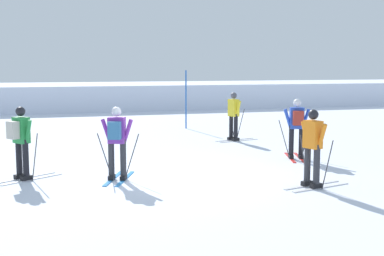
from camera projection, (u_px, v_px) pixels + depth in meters
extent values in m
plane|color=silver|center=(175.00, 176.00, 12.24)|extent=(120.00, 120.00, 0.00)
cube|color=silver|center=(94.00, 96.00, 32.13)|extent=(80.00, 7.56, 1.49)
cube|color=silver|center=(234.00, 140.00, 18.22)|extent=(1.57, 0.50, 0.02)
cube|color=silver|center=(239.00, 141.00, 17.98)|extent=(1.57, 0.50, 0.02)
cube|color=black|center=(231.00, 138.00, 18.13)|extent=(0.28, 0.18, 0.10)
cube|color=black|center=(236.00, 139.00, 17.89)|extent=(0.28, 0.18, 0.10)
cylinder|color=black|center=(231.00, 125.00, 18.07)|extent=(0.14, 0.14, 0.85)
cylinder|color=black|center=(236.00, 126.00, 17.84)|extent=(0.14, 0.14, 0.85)
cube|color=yellow|center=(234.00, 108.00, 17.88)|extent=(0.33, 0.43, 0.60)
cylinder|color=yellow|center=(230.00, 108.00, 18.10)|extent=(0.15, 0.27, 0.55)
cylinder|color=yellow|center=(238.00, 109.00, 17.68)|extent=(0.15, 0.27, 0.55)
sphere|color=#4C4C56|center=(234.00, 95.00, 17.83)|extent=(0.22, 0.22, 0.22)
cylinder|color=#38383D|center=(231.00, 124.00, 18.23)|extent=(0.14, 0.46, 1.16)
cylinder|color=#38383D|center=(240.00, 125.00, 17.77)|extent=(0.14, 0.46, 1.16)
cube|color=silver|center=(312.00, 185.00, 11.32)|extent=(1.57, 0.51, 0.02)
cube|color=silver|center=(321.00, 188.00, 11.09)|extent=(1.57, 0.51, 0.02)
cube|color=black|center=(307.00, 183.00, 11.24)|extent=(0.28, 0.18, 0.10)
cube|color=black|center=(316.00, 186.00, 11.00)|extent=(0.28, 0.18, 0.10)
cylinder|color=#2D2D33|center=(307.00, 162.00, 11.18)|extent=(0.14, 0.14, 0.85)
cylinder|color=#2D2D33|center=(317.00, 164.00, 10.94)|extent=(0.14, 0.14, 0.85)
cube|color=orange|center=(313.00, 134.00, 10.99)|extent=(0.33, 0.43, 0.60)
cylinder|color=orange|center=(305.00, 134.00, 11.21)|extent=(0.15, 0.27, 0.55)
cylinder|color=orange|center=(322.00, 136.00, 10.79)|extent=(0.15, 0.27, 0.55)
sphere|color=black|center=(313.00, 115.00, 10.93)|extent=(0.22, 0.22, 0.22)
cylinder|color=#38383D|center=(304.00, 160.00, 11.42)|extent=(0.10, 0.29, 1.10)
cylinder|color=#38383D|center=(327.00, 165.00, 10.81)|extent=(0.10, 0.29, 1.10)
cube|color=silver|center=(26.00, 178.00, 12.06)|extent=(1.37, 0.98, 0.02)
cube|color=silver|center=(32.00, 179.00, 11.89)|extent=(1.37, 0.98, 0.02)
cube|color=black|center=(20.00, 176.00, 11.94)|extent=(0.28, 0.25, 0.10)
cube|color=black|center=(27.00, 178.00, 11.77)|extent=(0.28, 0.25, 0.10)
cylinder|color=black|center=(19.00, 156.00, 11.88)|extent=(0.14, 0.14, 0.85)
cylinder|color=black|center=(26.00, 158.00, 11.71)|extent=(0.14, 0.14, 0.85)
cube|color=#23843D|center=(21.00, 130.00, 11.72)|extent=(0.41, 0.45, 0.60)
cylinder|color=#23843D|center=(16.00, 130.00, 11.90)|extent=(0.22, 0.26, 0.55)
cylinder|color=#23843D|center=(28.00, 131.00, 11.58)|extent=(0.22, 0.26, 0.55)
sphere|color=black|center=(20.00, 111.00, 11.67)|extent=(0.22, 0.22, 0.22)
cylinder|color=#38383D|center=(18.00, 154.00, 12.10)|extent=(0.18, 0.25, 1.13)
cylinder|color=#38383D|center=(35.00, 157.00, 11.64)|extent=(0.18, 0.25, 1.13)
cube|color=#B7B2A3|center=(13.00, 130.00, 11.56)|extent=(0.31, 0.33, 0.40)
cube|color=#237AC6|center=(113.00, 178.00, 11.99)|extent=(0.68, 1.52, 0.02)
cube|color=#237AC6|center=(125.00, 179.00, 11.96)|extent=(0.68, 1.52, 0.02)
cube|color=black|center=(112.00, 177.00, 11.84)|extent=(0.21, 0.29, 0.10)
cube|color=black|center=(124.00, 177.00, 11.81)|extent=(0.21, 0.29, 0.10)
cylinder|color=#2D2D33|center=(111.00, 157.00, 11.78)|extent=(0.14, 0.14, 0.85)
cylinder|color=#2D2D33|center=(123.00, 157.00, 11.75)|extent=(0.14, 0.14, 0.85)
cube|color=purple|center=(117.00, 130.00, 11.69)|extent=(0.44, 0.36, 0.60)
cylinder|color=purple|center=(106.00, 131.00, 11.74)|extent=(0.27, 0.18, 0.55)
cylinder|color=purple|center=(128.00, 131.00, 11.68)|extent=(0.27, 0.18, 0.55)
sphere|color=silver|center=(116.00, 112.00, 11.64)|extent=(0.22, 0.22, 0.22)
cylinder|color=#38383D|center=(105.00, 156.00, 11.90)|extent=(0.35, 0.16, 1.09)
cylinder|color=#38383D|center=(132.00, 157.00, 11.83)|extent=(0.35, 0.16, 1.09)
cube|color=teal|center=(114.00, 131.00, 11.48)|extent=(0.33, 0.27, 0.40)
cube|color=red|center=(290.00, 158.00, 14.69)|extent=(0.56, 1.55, 0.02)
cube|color=red|center=(300.00, 158.00, 14.68)|extent=(0.56, 1.55, 0.02)
cube|color=black|center=(291.00, 156.00, 14.54)|extent=(0.19, 0.28, 0.10)
cube|color=black|center=(301.00, 156.00, 14.53)|extent=(0.19, 0.28, 0.10)
cylinder|color=black|center=(291.00, 140.00, 14.48)|extent=(0.14, 0.14, 0.85)
cylinder|color=black|center=(301.00, 140.00, 14.47)|extent=(0.14, 0.14, 0.85)
cube|color=#284CB7|center=(297.00, 118.00, 14.40)|extent=(0.43, 0.34, 0.60)
cylinder|color=#284CB7|center=(288.00, 118.00, 14.43)|extent=(0.27, 0.16, 0.55)
cylinder|color=#284CB7|center=(306.00, 118.00, 14.41)|extent=(0.27, 0.16, 0.55)
sphere|color=silver|center=(297.00, 103.00, 14.35)|extent=(0.22, 0.22, 0.22)
cylinder|color=#38383D|center=(284.00, 139.00, 14.58)|extent=(0.34, 0.13, 1.11)
cylinder|color=#38383D|center=(307.00, 139.00, 14.56)|extent=(0.34, 0.13, 1.11)
cube|color=maroon|center=(298.00, 118.00, 14.19)|extent=(0.32, 0.26, 0.40)
cylinder|color=#1E56AD|center=(186.00, 100.00, 21.40)|extent=(0.06, 0.06, 2.44)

